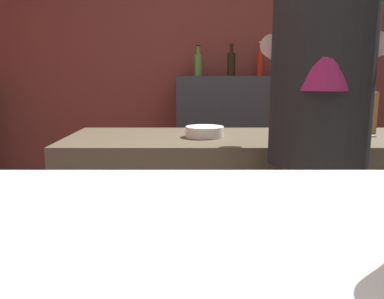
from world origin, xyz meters
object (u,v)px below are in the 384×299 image
chefs_knife (350,137)px  bottle_soy (259,63)px  bartender (317,134)px  mixing_bowl (203,132)px  bottle_vinegar (197,64)px  bottle_olive_oil (230,63)px  knife_block (362,111)px

chefs_knife → bottle_soy: bottle_soy is taller
bartender → bottle_soy: size_ratio=6.50×
mixing_bowl → bartender: bearing=-48.9°
bottle_soy → bottle_vinegar: (-0.50, -0.03, -0.01)m
bottle_soy → bartender: bearing=-93.3°
bottle_olive_oil → bottle_soy: (0.24, 0.12, 0.01)m
knife_block → mixing_bowl: (-0.77, -0.12, -0.08)m
bartender → knife_block: (0.39, 0.56, 0.03)m
bottle_vinegar → knife_block: bearing=-59.2°
bartender → bottle_olive_oil: bartender is taller
bartender → mixing_bowl: (-0.38, 0.44, -0.05)m
mixing_bowl → chefs_knife: size_ratio=0.73×
knife_block → bottle_olive_oil: size_ratio=1.10×
mixing_bowl → bottle_olive_oil: (0.25, 1.35, 0.34)m
bottle_vinegar → bottle_olive_oil: bearing=-19.3°
chefs_knife → bottle_olive_oil: bearing=90.7°
chefs_knife → bottle_vinegar: bottle_vinegar is taller
knife_block → bottle_soy: 1.40m
knife_block → chefs_knife: 0.22m
chefs_knife → bottle_olive_oil: (-0.42, 1.38, 0.36)m
knife_block → bottle_soy: bottle_soy is taller
bartender → bottle_vinegar: bearing=25.7°
chefs_knife → bottle_soy: 1.55m
mixing_bowl → bottle_soy: size_ratio=0.65×
knife_block → bartender: bearing=-125.1°
knife_block → bottle_olive_oil: (-0.53, 1.23, 0.26)m
knife_block → bottle_soy: (-0.28, 1.34, 0.27)m
chefs_knife → bottle_vinegar: (-0.67, 1.47, 0.36)m
knife_block → bottle_vinegar: bottle_vinegar is taller
knife_block → bottle_vinegar: 1.55m
knife_block → mixing_bowl: 0.79m
bottle_soy → mixing_bowl: bearing=-108.5°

